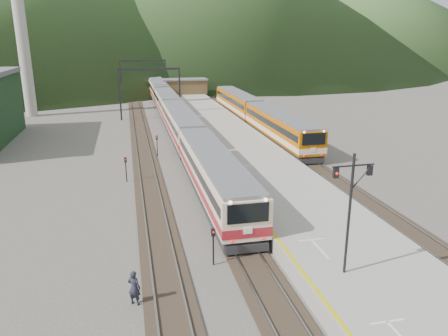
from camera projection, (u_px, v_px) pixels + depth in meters
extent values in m
cube|color=black|center=(181.00, 138.00, 56.18)|extent=(2.60, 200.00, 0.12)
cube|color=slate|center=(175.00, 138.00, 56.00)|extent=(0.10, 200.00, 0.14)
cube|color=slate|center=(186.00, 137.00, 56.30)|extent=(0.10, 200.00, 0.14)
cube|color=black|center=(141.00, 140.00, 55.15)|extent=(2.60, 200.00, 0.12)
cube|color=slate|center=(136.00, 140.00, 54.97)|extent=(0.10, 200.00, 0.14)
cube|color=slate|center=(147.00, 139.00, 55.27)|extent=(0.10, 200.00, 0.14)
cube|color=black|center=(266.00, 134.00, 58.56)|extent=(2.60, 200.00, 0.12)
cube|color=slate|center=(261.00, 134.00, 58.38)|extent=(0.10, 200.00, 0.14)
cube|color=slate|center=(271.00, 133.00, 58.68)|extent=(0.10, 200.00, 0.14)
cube|color=gray|center=(227.00, 136.00, 55.34)|extent=(8.00, 100.00, 1.00)
cube|color=black|center=(120.00, 95.00, 67.51)|extent=(0.25, 0.25, 8.00)
cube|color=black|center=(180.00, 93.00, 69.43)|extent=(0.25, 0.25, 8.00)
cube|color=black|center=(149.00, 69.00, 67.37)|extent=(9.30, 0.22, 0.35)
cube|color=black|center=(121.00, 80.00, 90.87)|extent=(0.25, 0.25, 8.00)
cube|color=black|center=(166.00, 79.00, 92.80)|extent=(0.25, 0.25, 8.00)
cube|color=black|center=(142.00, 61.00, 90.74)|extent=(9.30, 0.22, 0.35)
cylinder|color=#9E998E|center=(20.00, 20.00, 67.87)|extent=(1.80, 1.80, 30.00)
cube|color=brown|center=(185.00, 87.00, 92.18)|extent=(9.00, 4.00, 2.80)
cube|color=slate|center=(185.00, 79.00, 91.73)|extent=(9.40, 4.40, 0.30)
cone|color=#2C4E22|center=(347.00, 12.00, 230.58)|extent=(160.00, 160.00, 50.00)
cube|color=beige|center=(214.00, 173.00, 35.06)|extent=(3.06, 20.54, 3.73)
cube|color=beige|center=(181.00, 124.00, 54.73)|extent=(3.06, 20.54, 3.73)
cube|color=beige|center=(166.00, 101.00, 74.40)|extent=(3.06, 20.54, 3.73)
cube|color=beige|center=(157.00, 87.00, 94.06)|extent=(3.06, 20.54, 3.73)
cube|color=#AA5200|center=(280.00, 127.00, 53.13)|extent=(3.01, 20.22, 3.67)
cube|color=#AA5200|center=(238.00, 103.00, 72.50)|extent=(3.01, 20.22, 3.67)
cylinder|color=black|center=(349.00, 215.00, 21.56)|extent=(0.14, 0.14, 6.33)
cube|color=black|center=(354.00, 166.00, 20.81)|extent=(2.20, 0.13, 0.07)
cube|color=black|center=(336.00, 173.00, 20.69)|extent=(0.25, 0.19, 0.50)
cube|color=black|center=(370.00, 170.00, 21.11)|extent=(0.25, 0.19, 0.50)
cylinder|color=black|center=(213.00, 249.00, 24.90)|extent=(0.10, 0.10, 2.00)
cube|color=black|center=(213.00, 232.00, 24.60)|extent=(0.23, 0.18, 0.45)
cylinder|color=black|center=(157.00, 147.00, 47.87)|extent=(0.10, 0.10, 2.00)
cube|color=black|center=(157.00, 138.00, 47.57)|extent=(0.24, 0.18, 0.45)
cylinder|color=black|center=(126.00, 171.00, 39.30)|extent=(0.10, 0.10, 2.00)
cube|color=black|center=(125.00, 160.00, 39.00)|extent=(0.23, 0.18, 0.45)
imported|color=black|center=(134.00, 288.00, 21.23)|extent=(0.80, 0.71, 1.83)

